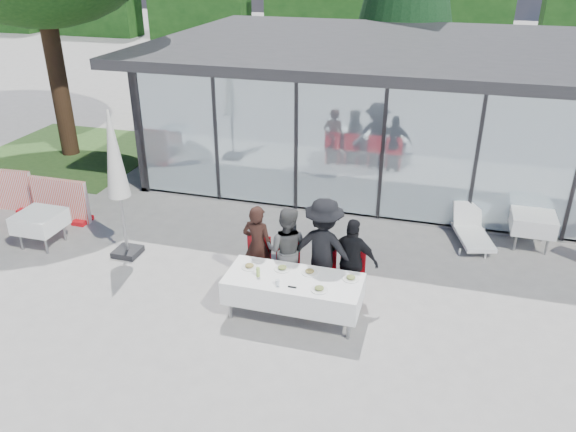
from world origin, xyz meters
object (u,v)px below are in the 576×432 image
object	(u,v)px
diner_c	(323,249)
plate_a	(249,266)
diner_a	(258,246)
folded_eyeglasses	(292,287)
plate_d	(351,278)
diner_chair_d	(351,273)
plate_extra	(319,289)
plate_c	(310,272)
spare_table_left	(40,221)
spare_table_right	(533,222)
plate_b	(282,268)
juice_bottle	(258,272)
diner_chair_c	(323,269)
market_umbrella	(115,164)
dining_table	(293,289)
diner_chair_a	(258,260)
diner_chair_b	(286,264)
lounger	(471,230)
diner_d	(352,261)
diner_b	(287,250)

from	to	relation	value
diner_c	plate_a	size ratio (longest dim) A/B	6.75
diner_a	folded_eyeglasses	distance (m)	1.41
diner_c	plate_d	bearing A→B (deg)	143.16
diner_chair_d	plate_extra	distance (m)	1.07
plate_c	folded_eyeglasses	world-z (taller)	plate_c
diner_chair_d	diner_a	bearing A→B (deg)	179.10
diner_a	folded_eyeglasses	size ratio (longest dim) A/B	11.39
spare_table_left	spare_table_right	distance (m)	10.15
plate_b	spare_table_left	bearing A→B (deg)	172.07
diner_chair_d	plate_a	size ratio (longest dim) A/B	3.53
plate_d	juice_bottle	size ratio (longest dim) A/B	1.71
diner_chair_c	spare_table_right	xyz separation A→B (m)	(3.74, 2.98, 0.02)
diner_chair_d	plate_b	world-z (taller)	diner_chair_d
diner_chair_d	market_umbrella	bearing A→B (deg)	175.77
dining_table	diner_a	size ratio (longest dim) A/B	1.42
diner_chair_a	spare_table_left	bearing A→B (deg)	177.41
diner_chair_b	spare_table_right	xyz separation A→B (m)	(4.41, 2.98, 0.02)
spare_table_right	plate_extra	bearing A→B (deg)	-132.10
dining_table	lounger	world-z (taller)	dining_table
diner_a	diner_chair_a	distance (m)	0.26
diner_a	plate_c	distance (m)	1.23
diner_a	market_umbrella	bearing A→B (deg)	1.39
diner_d	plate_c	size ratio (longest dim) A/B	5.63
diner_c	market_umbrella	xyz separation A→B (m)	(-4.13, 0.32, 1.03)
diner_b	market_umbrella	xyz separation A→B (m)	(-3.46, 0.32, 1.15)
diner_d	juice_bottle	xyz separation A→B (m)	(-1.41, -0.89, 0.05)
lounger	diner_d	bearing A→B (deg)	-125.78
plate_c	market_umbrella	world-z (taller)	market_umbrella
diner_chair_b	diner_b	bearing A→B (deg)	90.00
diner_chair_a	diner_chair_c	xyz separation A→B (m)	(1.21, 0.00, 0.00)
diner_chair_c	diner_c	bearing A→B (deg)	90.00
diner_c	plate_extra	bearing A→B (deg)	105.84
spare_table_left	diner_d	bearing A→B (deg)	-1.67
diner_chair_d	dining_table	bearing A→B (deg)	-138.13
diner_chair_b	folded_eyeglasses	bearing A→B (deg)	-68.92
spare_table_left	spare_table_right	size ratio (longest dim) A/B	1.00
diner_chair_b	plate_d	world-z (taller)	diner_chair_b
dining_table	plate_d	world-z (taller)	plate_d
diner_a	lounger	distance (m)	4.77
dining_table	plate_c	xyz separation A→B (m)	(0.22, 0.22, 0.24)
diner_chair_c	plate_a	distance (m)	1.32
plate_b	lounger	world-z (taller)	plate_b
plate_b	plate_extra	world-z (taller)	same
diner_a	spare_table_left	world-z (taller)	diner_a
diner_chair_a	plate_a	world-z (taller)	diner_chair_a
juice_bottle	spare_table_right	world-z (taller)	juice_bottle
dining_table	diner_a	bearing A→B (deg)	138.74
diner_chair_a	diner_b	xyz separation A→B (m)	(0.54, 0.03, 0.27)
folded_eyeglasses	lounger	world-z (taller)	folded_eyeglasses
plate_b	plate_extra	bearing A→B (deg)	-30.85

